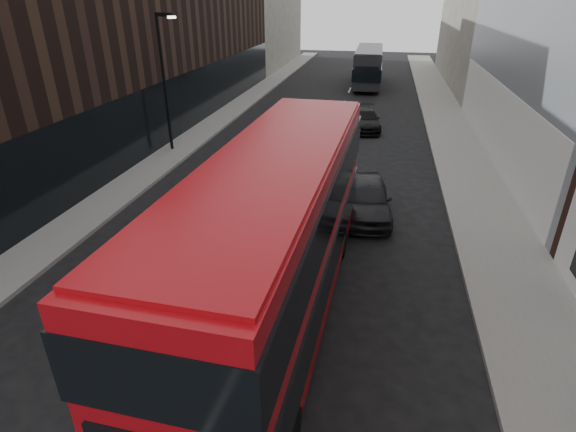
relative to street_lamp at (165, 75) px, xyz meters
The scene contains 10 objects.
sidewalk_right 17.69m from the street_lamp, 24.00° to the left, with size 3.00×80.00×0.15m, color slate.
sidewalk_left 8.12m from the street_lamp, 88.20° to the left, with size 2.00×80.00×0.15m, color slate.
building_left_mid 12.76m from the street_lamp, 105.29° to the left, with size 5.00×24.00×14.00m, color black.
building_left_far 34.24m from the street_lamp, 95.51° to the left, with size 5.00×20.00×13.00m, color slate.
street_lamp is the anchor object (origin of this frame).
red_bus 15.95m from the street_lamp, 55.38° to the right, with size 3.18×11.96×4.79m.
grey_bus 24.85m from the street_lamp, 67.02° to the left, with size 2.67×10.63×3.42m.
car_a 13.01m from the street_lamp, 28.56° to the right, with size 1.76×4.37×1.49m, color black.
car_b 10.51m from the street_lamp, 28.40° to the left, with size 1.46×4.19×1.38m, color gray.
car_c 12.85m from the street_lamp, 33.76° to the left, with size 1.78×4.38×1.27m, color black.
Camera 1 is at (3.04, -4.46, 7.96)m, focal length 28.00 mm.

